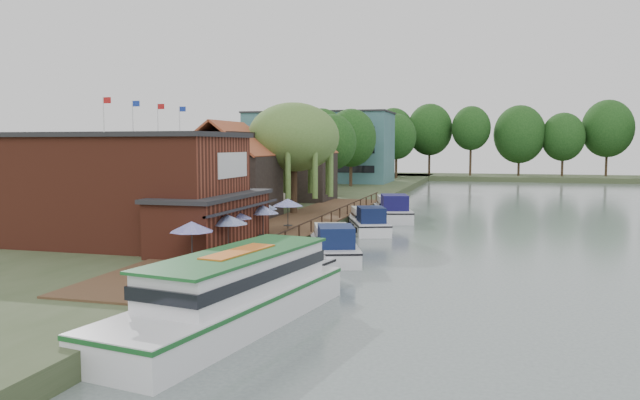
% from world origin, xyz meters
% --- Properties ---
extents(ground, '(260.00, 260.00, 0.00)m').
position_xyz_m(ground, '(0.00, 0.00, 0.00)').
color(ground, '#576563').
rests_on(ground, ground).
extents(land_bank, '(50.00, 140.00, 1.00)m').
position_xyz_m(land_bank, '(-30.00, 35.00, 0.50)').
color(land_bank, '#384728').
rests_on(land_bank, ground).
extents(quay_deck, '(6.00, 50.00, 0.10)m').
position_xyz_m(quay_deck, '(-8.00, 10.00, 1.05)').
color(quay_deck, '#47301E').
rests_on(quay_deck, land_bank).
extents(quay_rail, '(0.20, 49.00, 1.00)m').
position_xyz_m(quay_rail, '(-5.30, 10.50, 1.50)').
color(quay_rail, black).
rests_on(quay_rail, land_bank).
extents(pub, '(20.00, 11.00, 7.30)m').
position_xyz_m(pub, '(-14.00, -1.00, 4.65)').
color(pub, maroon).
rests_on(pub, land_bank).
extents(hotel_block, '(25.40, 12.40, 12.30)m').
position_xyz_m(hotel_block, '(-22.00, 70.00, 7.15)').
color(hotel_block, '#38666B').
rests_on(hotel_block, land_bank).
extents(cottage_a, '(8.60, 7.60, 8.50)m').
position_xyz_m(cottage_a, '(-15.00, 14.00, 5.25)').
color(cottage_a, black).
rests_on(cottage_a, land_bank).
extents(cottage_b, '(9.60, 8.60, 8.50)m').
position_xyz_m(cottage_b, '(-18.00, 24.00, 5.25)').
color(cottage_b, beige).
rests_on(cottage_b, land_bank).
extents(cottage_c, '(7.60, 7.60, 8.50)m').
position_xyz_m(cottage_c, '(-14.00, 33.00, 5.25)').
color(cottage_c, black).
rests_on(cottage_c, land_bank).
extents(willow, '(8.60, 8.60, 10.43)m').
position_xyz_m(willow, '(-10.50, 19.00, 6.21)').
color(willow, '#476B2D').
rests_on(willow, land_bank).
extents(umbrella_0, '(2.35, 2.35, 2.38)m').
position_xyz_m(umbrella_0, '(-7.72, -7.24, 2.29)').
color(umbrella_0, '#1E1C9B').
rests_on(umbrella_0, quay_deck).
extents(umbrella_1, '(2.37, 2.37, 2.38)m').
position_xyz_m(umbrella_1, '(-7.17, -3.80, 2.29)').
color(umbrella_1, navy).
rests_on(umbrella_1, quay_deck).
extents(umbrella_2, '(2.31, 2.31, 2.38)m').
position_xyz_m(umbrella_2, '(-7.90, -1.22, 2.29)').
color(umbrella_2, navy).
rests_on(umbrella_2, quay_deck).
extents(umbrella_3, '(2.19, 2.19, 2.38)m').
position_xyz_m(umbrella_3, '(-7.19, 1.97, 2.29)').
color(umbrella_3, navy).
rests_on(umbrella_3, quay_deck).
extents(umbrella_4, '(2.27, 2.27, 2.38)m').
position_xyz_m(umbrella_4, '(-8.24, 4.60, 2.29)').
color(umbrella_4, '#1B4199').
rests_on(umbrella_4, quay_deck).
extents(umbrella_5, '(2.34, 2.34, 2.38)m').
position_xyz_m(umbrella_5, '(-7.20, 7.26, 2.29)').
color(umbrella_5, '#1B2798').
rests_on(umbrella_5, quay_deck).
extents(cruiser_0, '(5.35, 10.90, 2.55)m').
position_xyz_m(cruiser_0, '(-3.28, -7.31, 1.28)').
color(cruiser_0, silver).
rests_on(cruiser_0, ground).
extents(cruiser_1, '(6.13, 10.32, 2.38)m').
position_xyz_m(cruiser_1, '(-2.56, 2.87, 1.19)').
color(cruiser_1, silver).
rests_on(cruiser_1, ground).
extents(cruiser_2, '(6.11, 10.05, 2.31)m').
position_xyz_m(cruiser_2, '(-2.78, 15.96, 1.15)').
color(cruiser_2, white).
rests_on(cruiser_2, ground).
extents(cruiser_3, '(6.11, 11.32, 2.65)m').
position_xyz_m(cruiser_3, '(-2.10, 25.31, 1.32)').
color(cruiser_3, silver).
rests_on(cruiser_3, ground).
extents(tour_boat, '(6.38, 14.66, 3.10)m').
position_xyz_m(tour_boat, '(-2.83, -13.55, 1.55)').
color(tour_boat, silver).
rests_on(tour_boat, ground).
extents(swan, '(0.44, 0.44, 0.44)m').
position_xyz_m(swan, '(-4.49, -13.49, 0.22)').
color(swan, white).
rests_on(swan, ground).
extents(bank_tree_0, '(6.17, 6.17, 10.39)m').
position_xyz_m(bank_tree_0, '(-12.17, 40.42, 6.20)').
color(bank_tree_0, '#143811').
rests_on(bank_tree_0, land_bank).
extents(bank_tree_1, '(7.09, 7.09, 11.77)m').
position_xyz_m(bank_tree_1, '(-16.43, 50.91, 6.88)').
color(bank_tree_1, '#143811').
rests_on(bank_tree_1, land_bank).
extents(bank_tree_2, '(7.90, 7.90, 12.13)m').
position_xyz_m(bank_tree_2, '(-13.86, 58.98, 7.06)').
color(bank_tree_2, '#143811').
rests_on(bank_tree_2, land_bank).
extents(bank_tree_3, '(6.14, 6.14, 12.42)m').
position_xyz_m(bank_tree_3, '(-14.96, 76.45, 7.21)').
color(bank_tree_3, '#143811').
rests_on(bank_tree_3, land_bank).
extents(bank_tree_4, '(7.75, 7.75, 12.57)m').
position_xyz_m(bank_tree_4, '(-10.52, 84.94, 7.29)').
color(bank_tree_4, '#143811').
rests_on(bank_tree_4, land_bank).
extents(bank_tree_5, '(8.02, 8.02, 12.15)m').
position_xyz_m(bank_tree_5, '(-15.00, 92.07, 7.07)').
color(bank_tree_5, '#143811').
rests_on(bank_tree_5, land_bank).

